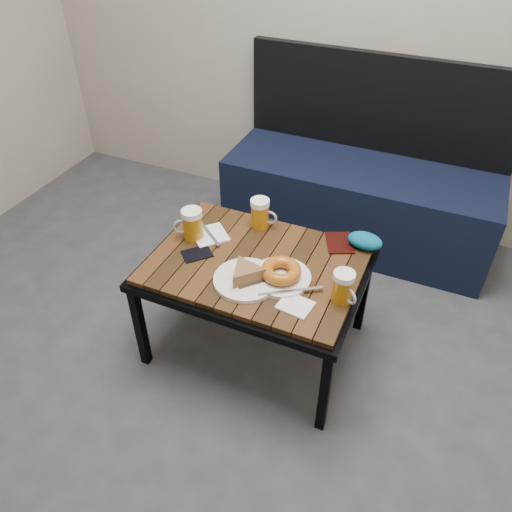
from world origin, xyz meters
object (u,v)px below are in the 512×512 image
at_px(plate_pie, 246,276).
at_px(passport_navy, 197,254).
at_px(beer_mug_left, 192,224).
at_px(beer_mug_right, 343,287).
at_px(bench, 359,194).
at_px(cafe_table, 256,270).
at_px(passport_burgundy, 340,243).
at_px(plate_bagel, 281,274).
at_px(knit_pouch, 365,241).
at_px(beer_mug_centre, 260,213).

xyz_separation_m(plate_pie, passport_navy, (-0.24, 0.07, -0.02)).
bearing_deg(beer_mug_left, beer_mug_right, 146.97).
relative_size(bench, passport_navy, 12.42).
xyz_separation_m(cafe_table, passport_navy, (-0.23, -0.05, 0.05)).
xyz_separation_m(bench, beer_mug_left, (-0.48, -0.92, 0.27)).
bearing_deg(plate_pie, passport_navy, 164.56).
bearing_deg(beer_mug_right, plate_pie, -135.87).
height_order(passport_navy, passport_burgundy, passport_burgundy).
distance_m(beer_mug_left, passport_navy, 0.13).
relative_size(cafe_table, beer_mug_left, 6.27).
bearing_deg(passport_burgundy, cafe_table, -161.95).
distance_m(beer_mug_left, passport_burgundy, 0.60).
distance_m(passport_navy, passport_burgundy, 0.58).
bearing_deg(plate_bagel, knit_pouch, 53.12).
bearing_deg(plate_bagel, cafe_table, 156.11).
distance_m(cafe_table, plate_pie, 0.14).
distance_m(bench, beer_mug_left, 1.08).
height_order(beer_mug_left, plate_pie, beer_mug_left).
distance_m(bench, passport_burgundy, 0.75).
relative_size(bench, beer_mug_left, 10.45).
relative_size(beer_mug_right, passport_navy, 1.09).
bearing_deg(knit_pouch, cafe_table, -144.16).
bearing_deg(knit_pouch, passport_navy, -152.15).
bearing_deg(beer_mug_left, plate_bagel, 144.06).
bearing_deg(beer_mug_centre, knit_pouch, 1.40).
distance_m(bench, beer_mug_right, 1.08).
bearing_deg(plate_pie, cafe_table, 95.56).
bearing_deg(beer_mug_right, knit_pouch, 126.78).
relative_size(beer_mug_centre, plate_pie, 0.53).
bearing_deg(passport_navy, beer_mug_centre, 104.62).
relative_size(beer_mug_right, plate_bagel, 0.43).
distance_m(bench, knit_pouch, 0.76).
height_order(beer_mug_centre, passport_navy, beer_mug_centre).
bearing_deg(bench, beer_mug_right, -80.26).
bearing_deg(passport_navy, beer_mug_right, 41.35).
distance_m(beer_mug_right, plate_bagel, 0.24).
relative_size(cafe_table, plate_pie, 3.49).
bearing_deg(cafe_table, passport_burgundy, 42.54).
distance_m(cafe_table, knit_pouch, 0.45).
relative_size(beer_mug_left, passport_navy, 1.19).
bearing_deg(beer_mug_right, beer_mug_centre, -177.67).
bearing_deg(passport_burgundy, plate_bagel, -139.71).
bearing_deg(knit_pouch, beer_mug_left, -161.33).
distance_m(bench, plate_pie, 1.12).
height_order(passport_burgundy, knit_pouch, knit_pouch).
xyz_separation_m(bench, beer_mug_centre, (-0.26, -0.74, 0.26)).
bearing_deg(knit_pouch, beer_mug_right, -89.65).
xyz_separation_m(beer_mug_centre, plate_pie, (0.09, -0.35, -0.04)).
bearing_deg(bench, passport_burgundy, -83.74).
relative_size(cafe_table, plate_bagel, 2.96).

